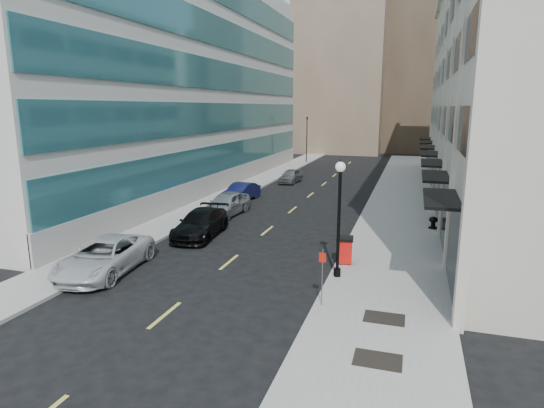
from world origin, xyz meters
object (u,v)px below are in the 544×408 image
Objects in this scene: car_black_pickup at (201,223)px; car_silver_sedan at (227,204)px; sign_post at (322,269)px; urn_planter at (433,221)px; car_white_van at (104,256)px; lamppost at (339,209)px; traffic_signal at (307,120)px; car_blue_sedan at (241,192)px; car_grey_sedan at (291,176)px; trash_bin at (345,249)px.

car_black_pickup is 1.11× the size of car_silver_sedan.
sign_post is 13.50m from urn_planter.
car_black_pickup is (1.49, 6.70, -0.02)m from car_white_van.
lamppost reaches higher than car_black_pickup.
traffic_signal is at bearing 96.94° from car_silver_sedan.
sign_post is at bearing -76.15° from traffic_signal.
car_black_pickup is 1.22× the size of car_blue_sedan.
traffic_signal is 26.58m from car_blue_sedan.
sign_post is at bearing -108.63° from urn_planter.
sign_post is at bearing -10.94° from car_white_van.
lamppost reaches higher than car_silver_sedan.
car_silver_sedan is 1.10× the size of car_blue_sedan.
traffic_signal is 1.36× the size of lamppost.
sign_post reaches higher than urn_planter.
car_silver_sedan is 15.85m from sign_post.
car_blue_sedan is at bearing -95.07° from car_grey_sedan.
traffic_signal is 40.65m from trash_bin.
sign_post is (10.80, -43.81, -4.14)m from traffic_signal.
car_grey_sedan is 28.90m from sign_post.
car_silver_sedan is at bearing -72.26° from car_blue_sedan.
urn_planter is at bearing 55.10° from trash_bin.
car_silver_sedan is 14.74m from car_grey_sedan.
car_white_van is 1.18× the size of car_silver_sedan.
car_silver_sedan is at bearing -87.13° from traffic_signal.
car_blue_sedan is 16.34m from trash_bin.
car_black_pickup is at bearing 141.95° from sign_post.
car_black_pickup is 5.37m from car_silver_sedan.
urn_planter is at bearing 74.42° from sign_post.
car_black_pickup is at bearing -73.93° from car_blue_sedan.
car_grey_sedan is 0.77× the size of lamppost.
lamppost reaches higher than sign_post.
car_silver_sedan is at bearing 128.79° from sign_post.
car_blue_sedan is at bearing 161.02° from urn_planter.
car_blue_sedan and trash_bin have the same top height.
urn_planter is at bearing 3.69° from car_silver_sedan.
car_silver_sedan is 3.74× the size of trash_bin.
car_grey_sedan is at bearing 80.47° from car_white_van.
car_blue_sedan reaches higher than urn_planter.
trash_bin is 2.95m from lamppost.
car_blue_sedan is 1.97× the size of sign_post.
urn_planter is (14.40, -4.95, -0.11)m from car_blue_sedan.
traffic_signal is at bearing 99.31° from car_blue_sedan.
lamppost is at bearing -66.93° from car_grey_sedan.
trash_bin is at bearing 88.83° from lamppost.
urn_planter is (4.30, 12.76, -0.98)m from sign_post.
traffic_signal is at bearing 101.21° from car_grey_sedan.
car_silver_sedan reaches higher than car_black_pickup.
traffic_signal is 17.14m from car_grey_sedan.
traffic_signal reaches higher than car_black_pickup.
car_black_pickup is 7.11× the size of urn_planter.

